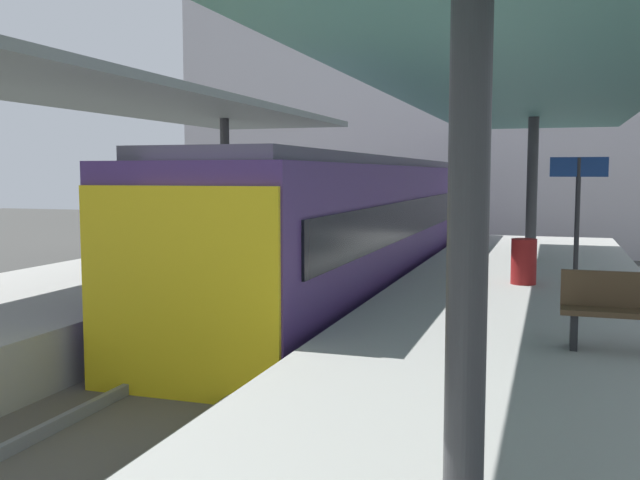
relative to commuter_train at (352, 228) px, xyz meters
The scene contains 14 objects.
ground_plane 6.53m from the commuter_train, 90.00° to the right, with size 80.00×80.00×0.00m, color #383835.
platform_left 7.46m from the commuter_train, 121.10° to the right, with size 4.40×28.00×1.00m, color #9E9E99.
platform_right 7.46m from the commuter_train, 58.90° to the right, with size 4.40×28.00×1.00m, color #9E9E99.
track_ballast 6.51m from the commuter_train, 90.00° to the right, with size 3.20×28.00×0.20m, color #59544C.
rail_near_side 6.50m from the commuter_train, 96.52° to the right, with size 0.08×28.00×0.14m, color slate.
rail_far_side 6.50m from the commuter_train, 83.48° to the right, with size 0.08×28.00×0.14m, color slate.
commuter_train is the anchor object (origin of this frame).
canopy_left 6.74m from the commuter_train, 127.80° to the right, with size 4.18×21.00×3.50m.
canopy_right 6.69m from the commuter_train, 52.20° to the right, with size 4.18×21.00×3.36m.
platform_bench 8.63m from the commuter_train, 53.99° to the right, with size 1.40×0.41×0.86m.
platform_sign 5.60m from the commuter_train, 32.90° to the right, with size 0.90×0.08×2.21m.
litter_bin 4.51m from the commuter_train, 32.28° to the right, with size 0.44×0.44×0.80m, color maroon.
passenger_near_bench 5.38m from the commuter_train, behind, with size 0.36×0.36×1.65m.
station_building_backdrop 14.25m from the commuter_train, 94.46° to the left, with size 18.00×6.00×11.00m, color #B7B2B7.
Camera 1 is at (4.26, -9.05, 2.95)m, focal length 40.02 mm.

